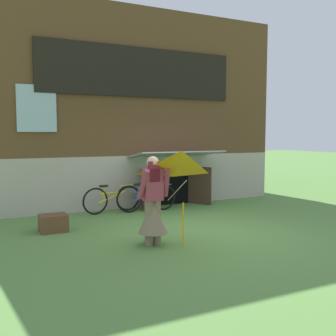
{
  "coord_description": "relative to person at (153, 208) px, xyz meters",
  "views": [
    {
      "loc": [
        -3.85,
        -6.72,
        1.97
      ],
      "look_at": [
        -0.12,
        1.01,
        1.22
      ],
      "focal_mm": 41.77,
      "sensor_mm": 36.0,
      "label": 1
    }
  ],
  "objects": [
    {
      "name": "log_house",
      "position": [
        1.14,
        5.83,
        1.99
      ],
      "size": [
        8.45,
        5.83,
        5.31
      ],
      "color": "#ADA393",
      "rests_on": "ground_plane"
    },
    {
      "name": "ground_plane",
      "position": [
        1.14,
        0.47,
        -0.67
      ],
      "size": [
        60.0,
        60.0,
        0.0
      ],
      "primitive_type": "plane",
      "color": "#56843D"
    },
    {
      "name": "kite",
      "position": [
        0.25,
        -0.6,
        0.59
      ],
      "size": [
        1.14,
        1.22,
        1.53
      ],
      "color": "orange",
      "rests_on": "ground_plane"
    },
    {
      "name": "bicycle_blue",
      "position": [
        1.06,
        2.85,
        -0.31
      ],
      "size": [
        1.58,
        0.16,
        0.72
      ],
      "rotation": [
        0.0,
        0.0,
        -0.07
      ],
      "color": "black",
      "rests_on": "ground_plane"
    },
    {
      "name": "wooden_crate",
      "position": [
        -1.43,
        1.76,
        -0.49
      ],
      "size": [
        0.54,
        0.46,
        0.34
      ],
      "primitive_type": "cube",
      "color": "brown",
      "rests_on": "ground_plane"
    },
    {
      "name": "bicycle_yellow",
      "position": [
        0.22,
        3.08,
        -0.32
      ],
      "size": [
        1.55,
        0.25,
        0.71
      ],
      "rotation": [
        0.0,
        0.0,
        0.13
      ],
      "color": "black",
      "rests_on": "ground_plane"
    },
    {
      "name": "person",
      "position": [
        0.0,
        0.0,
        0.0
      ],
      "size": [
        0.61,
        0.52,
        1.58
      ],
      "rotation": [
        0.0,
        0.0,
        0.18
      ],
      "color": "#7F6B51",
      "rests_on": "ground_plane"
    }
  ]
}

